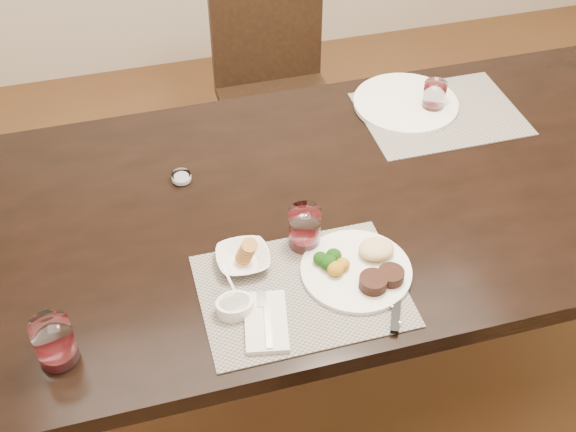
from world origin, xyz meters
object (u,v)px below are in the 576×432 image
object	(u,v)px
cracker_bowl	(243,259)
wine_glass_near	(305,230)
dinner_plate	(362,268)
chair_far	(274,81)
steak_knife	(391,308)
far_plate	(406,103)

from	to	relation	value
cracker_bowl	wine_glass_near	world-z (taller)	wine_glass_near
dinner_plate	wine_glass_near	xyz separation A→B (m)	(-0.10, 0.12, 0.03)
dinner_plate	wine_glass_near	bearing A→B (deg)	115.33
dinner_plate	wine_glass_near	distance (m)	0.16
chair_far	dinner_plate	bearing A→B (deg)	-94.90
chair_far	wine_glass_near	bearing A→B (deg)	-100.70
chair_far	steak_knife	world-z (taller)	chair_far
chair_far	dinner_plate	distance (m)	1.24
dinner_plate	wine_glass_near	world-z (taller)	wine_glass_near
dinner_plate	cracker_bowl	world-z (taller)	cracker_bowl
chair_far	steak_knife	xyz separation A→B (m)	(-0.08, -1.33, 0.26)
chair_far	wine_glass_near	size ratio (longest dim) A/B	8.52
cracker_bowl	wine_glass_near	bearing A→B (deg)	9.10
steak_knife	far_plate	bearing A→B (deg)	90.59
steak_knife	wine_glass_near	xyz separation A→B (m)	(-0.13, 0.24, 0.04)
chair_far	dinner_plate	world-z (taller)	chair_far
wine_glass_near	dinner_plate	bearing A→B (deg)	-50.59
chair_far	far_plate	world-z (taller)	chair_far
cracker_bowl	far_plate	bearing A→B (deg)	39.38
wine_glass_near	far_plate	xyz separation A→B (m)	(0.46, 0.48, -0.04)
cracker_bowl	wine_glass_near	distance (m)	0.16
steak_knife	wine_glass_near	bearing A→B (deg)	142.67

